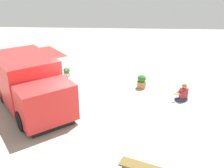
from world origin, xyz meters
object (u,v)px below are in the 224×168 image
(planter_flowering_far, at_px, (142,81))
(food_truck, at_px, (30,85))
(person_customer, at_px, (183,93))
(planter_flowering_near, at_px, (67,72))

(planter_flowering_far, bearing_deg, food_truck, 115.11)
(person_customer, distance_m, planter_flowering_near, 7.01)
(person_customer, relative_size, planter_flowering_near, 1.59)
(person_customer, xyz_separation_m, planter_flowering_far, (1.39, 1.95, 0.01))
(planter_flowering_far, bearing_deg, planter_flowering_near, 72.17)
(food_truck, bearing_deg, planter_flowering_far, -64.89)
(food_truck, height_order, planter_flowering_far, food_truck)
(person_customer, height_order, planter_flowering_far, person_customer)
(planter_flowering_near, relative_size, planter_flowering_far, 0.76)
(food_truck, xyz_separation_m, person_customer, (1.05, -7.15, -0.74))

